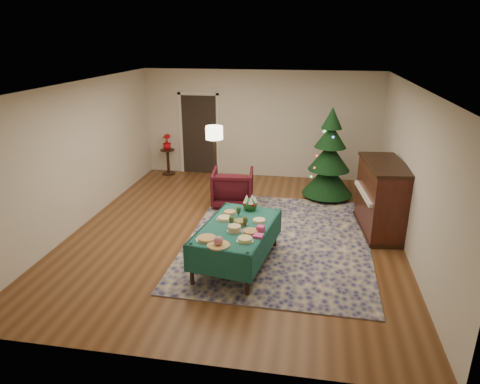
% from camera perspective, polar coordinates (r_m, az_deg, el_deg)
% --- Properties ---
extents(room_shell, '(7.00, 7.00, 7.00)m').
position_cam_1_polar(room_shell, '(7.64, -0.58, 3.94)').
color(room_shell, '#593319').
rests_on(room_shell, ground).
extents(doorway, '(1.08, 0.04, 2.16)m').
position_cam_1_polar(doorway, '(11.34, -5.44, 7.92)').
color(doorway, black).
rests_on(doorway, ground).
extents(rug, '(3.27, 4.26, 0.02)m').
position_cam_1_polar(rug, '(7.81, 5.14, -6.33)').
color(rug, '#14164C').
rests_on(rug, ground).
extents(buffet_table, '(1.28, 1.89, 0.68)m').
position_cam_1_polar(buffet_table, '(6.76, -0.42, -5.56)').
color(buffet_table, black).
rests_on(buffet_table, ground).
extents(platter_0, '(0.31, 0.31, 0.04)m').
position_cam_1_polar(platter_0, '(6.28, -4.46, -6.20)').
color(platter_0, silver).
rests_on(platter_0, buffet_table).
extents(platter_1, '(0.33, 0.33, 0.15)m').
position_cam_1_polar(platter_1, '(6.08, -2.90, -6.70)').
color(platter_1, silver).
rests_on(platter_1, buffet_table).
extents(platter_2, '(0.25, 0.25, 0.06)m').
position_cam_1_polar(platter_2, '(6.21, 0.67, -6.36)').
color(platter_2, silver).
rests_on(platter_2, buffet_table).
extents(platter_3, '(0.23, 0.23, 0.09)m').
position_cam_1_polar(platter_3, '(6.50, -0.76, -4.92)').
color(platter_3, silver).
rests_on(platter_3, buffet_table).
extents(platter_4, '(0.27, 0.27, 0.04)m').
position_cam_1_polar(platter_4, '(6.48, 1.39, -5.28)').
color(platter_4, silver).
rests_on(platter_4, buffet_table).
extents(platter_5, '(0.26, 0.26, 0.05)m').
position_cam_1_polar(platter_5, '(6.91, -2.10, -3.55)').
color(platter_5, silver).
rests_on(platter_5, buffet_table).
extents(platter_6, '(0.24, 0.24, 0.07)m').
position_cam_1_polar(platter_6, '(6.74, 0.06, -4.08)').
color(platter_6, silver).
rests_on(platter_6, buffet_table).
extents(platter_7, '(0.23, 0.23, 0.04)m').
position_cam_1_polar(platter_7, '(6.85, 2.57, -3.81)').
color(platter_7, silver).
rests_on(platter_7, buffet_table).
extents(platter_8, '(0.22, 0.22, 0.04)m').
position_cam_1_polar(platter_8, '(7.16, -1.38, -2.72)').
color(platter_8, silver).
rests_on(platter_8, buffet_table).
extents(goblet_0, '(0.07, 0.07, 0.16)m').
position_cam_1_polar(goblet_0, '(7.01, -0.20, -2.62)').
color(goblet_0, '#2D471E').
rests_on(goblet_0, buffet_table).
extents(goblet_1, '(0.07, 0.07, 0.16)m').
position_cam_1_polar(goblet_1, '(6.64, 0.72, -3.99)').
color(goblet_1, '#2D471E').
rests_on(goblet_1, buffet_table).
extents(goblet_2, '(0.07, 0.07, 0.16)m').
position_cam_1_polar(goblet_2, '(6.66, -1.16, -3.90)').
color(goblet_2, '#2D471E').
rests_on(goblet_2, buffet_table).
extents(napkin_stack, '(0.16, 0.16, 0.04)m').
position_cam_1_polar(napkin_stack, '(6.35, 2.46, -5.86)').
color(napkin_stack, '#E53F90').
rests_on(napkin_stack, buffet_table).
extents(gift_box, '(0.12, 0.12, 0.09)m').
position_cam_1_polar(gift_box, '(6.51, 2.77, -4.91)').
color(gift_box, '#DE3D83').
rests_on(gift_box, buffet_table).
extents(centerpiece, '(0.25, 0.25, 0.28)m').
position_cam_1_polar(centerpiece, '(7.26, 1.35, -1.53)').
color(centerpiece, '#1E4C1E').
rests_on(centerpiece, buffet_table).
extents(armchair, '(0.93, 0.88, 0.88)m').
position_cam_1_polar(armchair, '(9.21, -0.98, 0.85)').
color(armchair, '#410E15').
rests_on(armchair, ground).
extents(floor_lamp, '(0.39, 0.39, 1.60)m').
position_cam_1_polar(floor_lamp, '(9.62, -3.44, 7.34)').
color(floor_lamp, '#A57F3F').
rests_on(floor_lamp, ground).
extents(side_table, '(0.38, 0.38, 0.67)m').
position_cam_1_polar(side_table, '(11.50, -9.56, 3.96)').
color(side_table, black).
rests_on(side_table, ground).
extents(potted_plant, '(0.23, 0.41, 0.23)m').
position_cam_1_polar(potted_plant, '(11.39, -9.70, 6.17)').
color(potted_plant, '#B70D0F').
rests_on(potted_plant, side_table).
extents(christmas_tree, '(1.32, 1.32, 2.06)m').
position_cam_1_polar(christmas_tree, '(9.68, 11.81, 4.40)').
color(christmas_tree, black).
rests_on(christmas_tree, ground).
extents(piano, '(0.88, 1.61, 1.34)m').
position_cam_1_polar(piano, '(8.31, 18.38, -0.83)').
color(piano, black).
rests_on(piano, ground).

